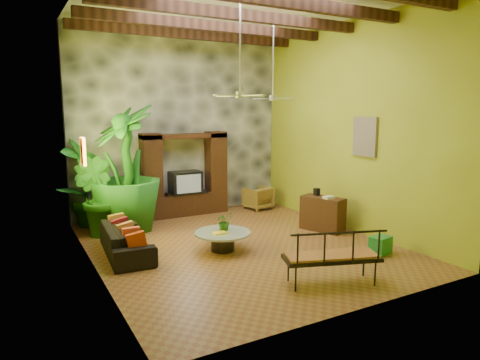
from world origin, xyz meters
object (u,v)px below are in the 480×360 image
ceiling_fan_front (240,84)px  sofa (126,241)px  wicker_armchair (258,198)px  tall_plant_a (84,183)px  green_bin (380,245)px  ceiling_fan_back (273,89)px  iron_bench (335,255)px  tall_plant_c (126,169)px  tall_plant_b (97,197)px  coffee_table (223,239)px  side_console (323,214)px  entertainment_center (185,181)px

ceiling_fan_front → sofa: bearing=155.4°
sofa → wicker_armchair: bearing=-59.4°
tall_plant_a → green_bin: (4.91, -5.02, -0.95)m
ceiling_fan_back → iron_bench: size_ratio=1.09×
wicker_armchair → tall_plant_c: bearing=-4.6°
ceiling_fan_back → iron_bench: 4.94m
ceiling_fan_back → tall_plant_c: size_ratio=0.61×
tall_plant_b → tall_plant_c: bearing=10.1°
coffee_table → green_bin: bearing=-32.5°
coffee_table → green_bin: coffee_table is taller
wicker_armchair → green_bin: wicker_armchair is taller
sofa → tall_plant_a: 2.74m
tall_plant_b → green_bin: 6.35m
tall_plant_a → green_bin: bearing=-45.6°
side_console → wicker_armchair: bearing=74.0°
iron_bench → side_console: iron_bench is taller
sofa → coffee_table: 1.96m
ceiling_fan_back → green_bin: ceiling_fan_back is taller
entertainment_center → ceiling_fan_back: (1.60, -1.94, 2.44)m
entertainment_center → tall_plant_a: 2.66m
ceiling_fan_front → iron_bench: size_ratio=1.09×
ceiling_fan_front → green_bin: bearing=-30.9°
coffee_table → green_bin: (2.73, -1.74, -0.07)m
sofa → side_console: 4.67m
coffee_table → green_bin: size_ratio=2.78×
entertainment_center → green_bin: entertainment_center is taller
wicker_armchair → tall_plant_a: size_ratio=0.32×
tall_plant_b → ceiling_fan_front: bearing=-48.5°
tall_plant_c → green_bin: size_ratio=7.29×
tall_plant_a → sofa: bearing=-82.3°
entertainment_center → ceiling_fan_front: (-0.20, -3.54, 2.44)m
ceiling_fan_front → iron_bench: (0.58, -2.23, -2.87)m
ceiling_fan_back → side_console: (0.74, -1.14, -2.99)m
ceiling_fan_front → ceiling_fan_back: 2.41m
entertainment_center → ceiling_fan_front: ceiling_fan_front is taller
ceiling_fan_back → sofa: 5.02m
side_console → ceiling_fan_back: bearing=102.9°
tall_plant_b → coffee_table: (2.06, -2.37, -0.67)m
ceiling_fan_front → tall_plant_a: (-2.45, 3.55, -2.27)m
entertainment_center → side_console: size_ratio=2.33×
entertainment_center → ceiling_fan_back: ceiling_fan_back is taller
tall_plant_c → iron_bench: tall_plant_c is taller
tall_plant_a → side_console: size_ratio=2.19×
ceiling_fan_front → sofa: size_ratio=0.91×
ceiling_fan_front → green_bin: (2.46, -1.47, -3.22)m
coffee_table → tall_plant_b: bearing=131.0°
wicker_armchair → tall_plant_b: size_ratio=0.39×
side_console → tall_plant_b: bearing=135.9°
green_bin → tall_plant_c: bearing=133.9°
entertainment_center → coffee_table: (-0.47, -3.27, -0.71)m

